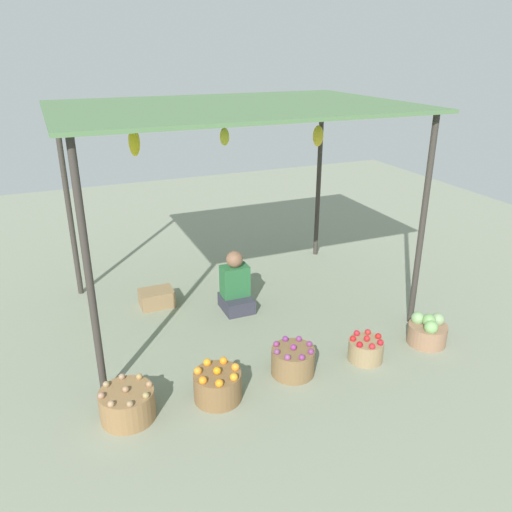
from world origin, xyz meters
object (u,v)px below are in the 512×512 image
object	(u,v)px
basket_oranges	(218,385)
wooden_crate_near_vendor	(157,298)
basket_potatoes	(127,404)
basket_purple_onions	(293,361)
basket_red_apples	(366,349)
basket_cabbages	(427,331)
vendor_person	(236,287)

from	to	relation	value
basket_oranges	wooden_crate_near_vendor	xyz separation A→B (m)	(-0.11, 2.10, -0.04)
basket_oranges	wooden_crate_near_vendor	bearing A→B (deg)	93.06
basket_oranges	wooden_crate_near_vendor	world-z (taller)	basket_oranges
basket_potatoes	basket_oranges	size ratio (longest dim) A/B	1.08
basket_purple_onions	basket_red_apples	world-z (taller)	basket_purple_onions
basket_oranges	wooden_crate_near_vendor	distance (m)	2.10
basket_cabbages	wooden_crate_near_vendor	distance (m)	3.34
basket_oranges	basket_purple_onions	size ratio (longest dim) A/B	1.02
wooden_crate_near_vendor	basket_potatoes	bearing A→B (deg)	-109.51
basket_oranges	basket_purple_onions	bearing A→B (deg)	6.09
basket_potatoes	basket_oranges	world-z (taller)	basket_oranges
basket_potatoes	wooden_crate_near_vendor	xyz separation A→B (m)	(0.72, 2.04, -0.04)
vendor_person	basket_purple_onions	bearing A→B (deg)	-88.40
vendor_person	basket_cabbages	size ratio (longest dim) A/B	1.81
vendor_person	basket_potatoes	distance (m)	2.27
basket_oranges	vendor_person	bearing A→B (deg)	63.84
basket_purple_onions	basket_oranges	bearing A→B (deg)	-173.91
basket_potatoes	basket_red_apples	world-z (taller)	basket_potatoes
basket_oranges	basket_purple_onions	world-z (taller)	basket_oranges
basket_oranges	basket_cabbages	size ratio (longest dim) A/B	1.06
basket_cabbages	wooden_crate_near_vendor	size ratio (longest dim) A/B	1.01
basket_oranges	basket_cabbages	world-z (taller)	basket_cabbages
basket_red_apples	wooden_crate_near_vendor	xyz separation A→B (m)	(-1.78, 2.09, -0.02)
basket_potatoes	basket_cabbages	xyz separation A→B (m)	(3.33, -0.04, 0.01)
vendor_person	basket_oranges	world-z (taller)	vendor_person
basket_potatoes	basket_purple_onions	size ratio (longest dim) A/B	1.11
basket_cabbages	basket_purple_onions	bearing A→B (deg)	177.56
basket_oranges	basket_cabbages	xyz separation A→B (m)	(2.50, 0.02, 0.00)
vendor_person	basket_oranges	size ratio (longest dim) A/B	1.71
vendor_person	basket_oranges	distance (m)	1.82
vendor_person	basket_potatoes	bearing A→B (deg)	-136.17
basket_oranges	basket_cabbages	bearing A→B (deg)	0.44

